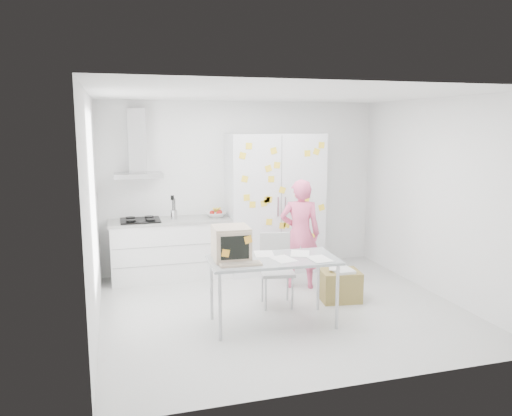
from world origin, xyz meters
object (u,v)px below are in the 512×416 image
object	(u,v)px
person	(300,234)
cardboard_box	(340,285)
chair	(276,265)
desk	(247,251)

from	to	relation	value
person	cardboard_box	xyz separation A→B (m)	(0.32, -0.68, -0.58)
person	chair	xyz separation A→B (m)	(-0.54, -0.56, -0.26)
chair	cardboard_box	bearing A→B (deg)	1.47
desk	chair	size ratio (longest dim) A/B	1.63
person	desk	distance (m)	1.59
cardboard_box	chair	bearing A→B (deg)	171.92
chair	cardboard_box	xyz separation A→B (m)	(0.86, -0.12, -0.32)
chair	cardboard_box	world-z (taller)	chair
person	cardboard_box	size ratio (longest dim) A/B	2.81
desk	cardboard_box	xyz separation A→B (m)	(1.42, 0.46, -0.69)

